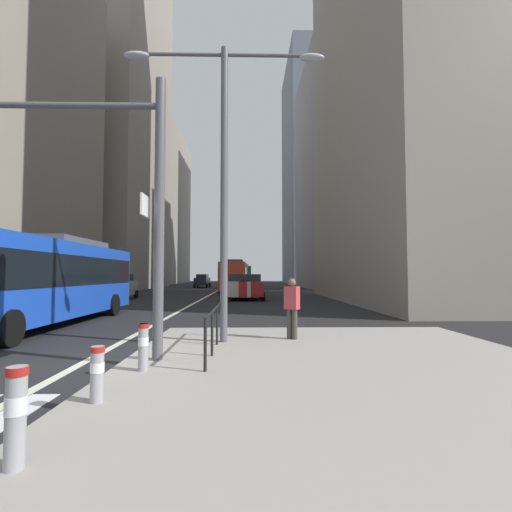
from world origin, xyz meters
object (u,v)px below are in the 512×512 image
(car_oncoming_mid, at_px, (119,287))
(bollard_front, at_px, (16,412))
(pedestrian_waiting, at_px, (292,305))
(street_lamp_post, at_px, (224,151))
(city_bus_blue_oncoming, at_px, (44,277))
(city_bus_red_distant, at_px, (242,275))
(city_bus_red_receding, at_px, (235,275))
(car_receding_far, at_px, (240,287))
(bollard_left, at_px, (97,371))
(bollard_right, at_px, (143,344))
(car_receding_near, at_px, (250,287))
(car_oncoming_far, at_px, (202,281))
(traffic_signal_gantry, at_px, (69,172))

(car_oncoming_mid, relative_size, bollard_front, 4.64)
(car_oncoming_mid, height_order, pedestrian_waiting, car_oncoming_mid)
(car_oncoming_mid, distance_m, street_lamp_post, 21.57)
(street_lamp_post, bearing_deg, city_bus_blue_oncoming, 150.10)
(city_bus_red_distant, distance_m, bollard_front, 53.42)
(city_bus_red_receding, xyz_separation_m, car_receding_far, (0.80, -11.38, -0.85))
(city_bus_red_receding, relative_size, car_oncoming_mid, 2.56)
(pedestrian_waiting, bearing_deg, street_lamp_post, -168.53)
(bollard_front, bearing_deg, car_oncoming_mid, 107.06)
(street_lamp_post, relative_size, bollard_left, 10.36)
(street_lamp_post, relative_size, pedestrian_waiting, 4.79)
(city_bus_red_distant, bearing_deg, bollard_right, -91.16)
(city_bus_blue_oncoming, distance_m, city_bus_red_distant, 43.54)
(car_receding_near, xyz_separation_m, car_receding_far, (-0.76, -0.03, -0.00))
(city_bus_blue_oncoming, xyz_separation_m, bollard_right, (5.58, -6.88, -1.21))
(bollard_left, bearing_deg, city_bus_blue_oncoming, 122.25)
(car_oncoming_mid, distance_m, bollard_front, 26.56)
(car_receding_near, xyz_separation_m, car_oncoming_far, (-6.90, 26.71, -0.00))
(city_bus_blue_oncoming, height_order, city_bus_red_distant, same)
(bollard_left, relative_size, bollard_right, 0.89)
(pedestrian_waiting, bearing_deg, bollard_front, -116.31)
(city_bus_red_distant, relative_size, car_receding_near, 2.52)
(city_bus_blue_oncoming, height_order, car_receding_near, city_bus_blue_oncoming)
(traffic_signal_gantry, relative_size, bollard_right, 6.93)
(bollard_front, xyz_separation_m, bollard_right, (0.19, 3.47, -0.03))
(city_bus_red_distant, height_order, traffic_signal_gantry, traffic_signal_gantry)
(city_bus_red_receding, xyz_separation_m, car_oncoming_mid, (-8.50, -10.93, -0.85))
(car_oncoming_far, bearing_deg, traffic_signal_gantry, -86.41)
(city_bus_red_distant, relative_size, pedestrian_waiting, 6.93)
(car_receding_near, bearing_deg, traffic_signal_gantry, -100.79)
(car_receding_far, relative_size, bollard_left, 5.80)
(car_oncoming_far, bearing_deg, street_lamp_post, -82.29)
(city_bus_blue_oncoming, xyz_separation_m, traffic_signal_gantry, (3.71, -6.02, 2.26))
(city_bus_red_receding, distance_m, bollard_right, 32.88)
(city_bus_blue_oncoming, height_order, car_receding_far, city_bus_blue_oncoming)
(bollard_front, xyz_separation_m, bollard_left, (0.03, 1.78, -0.08))
(car_oncoming_mid, height_order, car_receding_near, same)
(bollard_left, relative_size, pedestrian_waiting, 0.46)
(bollard_right, xyz_separation_m, pedestrian_waiting, (3.16, 3.31, 0.44))
(bollard_left, distance_m, pedestrian_waiting, 6.03)
(city_bus_red_distant, distance_m, bollard_right, 49.95)
(car_oncoming_far, height_order, bollard_left, car_oncoming_far)
(car_oncoming_far, bearing_deg, car_receding_far, -77.06)
(car_oncoming_far, relative_size, bollard_right, 4.96)
(car_oncoming_far, relative_size, street_lamp_post, 0.54)
(traffic_signal_gantry, relative_size, street_lamp_post, 0.75)
(street_lamp_post, bearing_deg, bollard_right, -113.87)
(city_bus_blue_oncoming, bearing_deg, street_lamp_post, -29.90)
(traffic_signal_gantry, xyz_separation_m, bollard_front, (1.67, -4.34, -3.43))
(car_receding_far, bearing_deg, city_bus_red_distant, 90.61)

